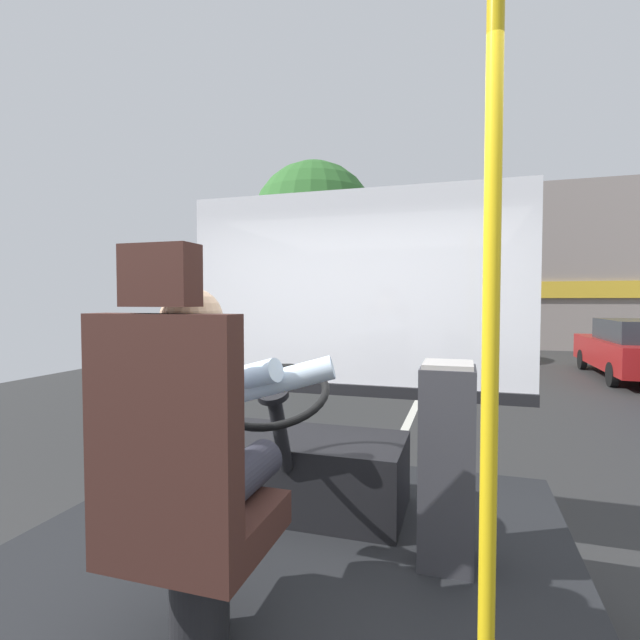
% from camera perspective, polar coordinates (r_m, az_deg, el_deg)
% --- Properties ---
extents(ground, '(18.00, 44.00, 0.06)m').
position_cam_1_polar(ground, '(10.66, 12.78, -7.67)').
color(ground, '#2D2D2D').
extents(driver_seat, '(0.48, 0.48, 1.32)m').
position_cam_1_polar(driver_seat, '(1.63, -16.29, -19.13)').
color(driver_seat, black).
rests_on(driver_seat, bus_floor).
extents(bus_driver, '(0.79, 0.56, 0.74)m').
position_cam_1_polar(bus_driver, '(1.67, -14.04, -12.35)').
color(bus_driver, '#282833').
rests_on(bus_driver, driver_seat).
extents(steering_console, '(1.10, 0.98, 0.84)m').
position_cam_1_polar(steering_console, '(2.72, -2.01, -17.61)').
color(steering_console, black).
rests_on(steering_console, bus_floor).
extents(handrail_pole, '(0.04, 0.04, 1.91)m').
position_cam_1_polar(handrail_pole, '(1.30, 19.99, -6.54)').
color(handrail_pole, gold).
rests_on(handrail_pole, bus_floor).
extents(fare_box, '(0.23, 0.27, 0.89)m').
position_cam_1_polar(fare_box, '(2.22, 15.21, -16.44)').
color(fare_box, '#333338').
rests_on(fare_box, bus_floor).
extents(windshield_panel, '(2.50, 0.08, 1.48)m').
position_cam_1_polar(windshield_panel, '(3.38, 3.75, 0.53)').
color(windshield_panel, silver).
extents(street_tree, '(3.47, 3.47, 5.76)m').
position_cam_1_polar(street_tree, '(13.63, -0.76, 11.60)').
color(street_tree, '#4C3828').
rests_on(street_tree, ground).
extents(shop_building, '(12.63, 5.05, 6.14)m').
position_cam_1_polar(shop_building, '(21.46, 26.03, 5.47)').
color(shop_building, gray).
rests_on(shop_building, ground).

